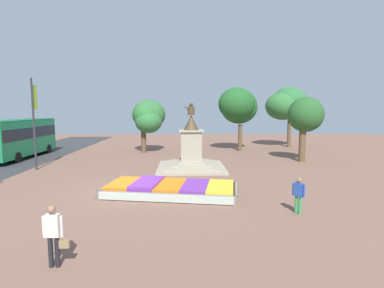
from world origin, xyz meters
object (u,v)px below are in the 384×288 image
object	(u,v)px
banner_pole	(34,122)
flower_planter	(170,189)
pedestrian_with_handbag	(54,232)
pedestrian_near_planter	(299,193)
statue_monument	(191,154)
city_bus	(20,136)

from	to	relation	value
banner_pole	flower_planter	bearing A→B (deg)	-33.46
flower_planter	pedestrian_with_handbag	bearing A→B (deg)	-111.96
flower_planter	pedestrian_with_handbag	distance (m)	7.80
flower_planter	pedestrian_near_planter	bearing A→B (deg)	-29.71
statue_monument	pedestrian_near_planter	size ratio (longest dim) A/B	3.19
flower_planter	city_bus	distance (m)	18.43
city_bus	pedestrian_with_handbag	xyz separation A→B (m)	(11.04, -19.13, -0.97)
banner_pole	pedestrian_near_planter	bearing A→B (deg)	-32.16
banner_pole	pedestrian_near_planter	world-z (taller)	banner_pole
statue_monument	pedestrian_with_handbag	distance (m)	14.51
city_bus	pedestrian_with_handbag	world-z (taller)	city_bus
statue_monument	pedestrian_with_handbag	world-z (taller)	statue_monument
statue_monument	city_bus	xyz separation A→B (m)	(-15.23, 5.24, 0.87)
statue_monument	banner_pole	world-z (taller)	banner_pole
statue_monument	flower_planter	bearing A→B (deg)	-100.95
pedestrian_near_planter	statue_monument	bearing A→B (deg)	113.26
statue_monument	city_bus	size ratio (longest dim) A/B	0.54
flower_planter	city_bus	world-z (taller)	city_bus
pedestrian_with_handbag	statue_monument	bearing A→B (deg)	73.19
banner_pole	pedestrian_with_handbag	world-z (taller)	banner_pole
flower_planter	statue_monument	distance (m)	6.86
banner_pole	statue_monument	bearing A→B (deg)	0.41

